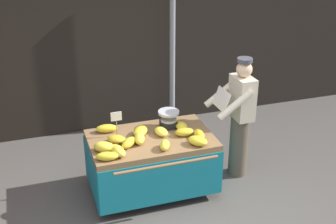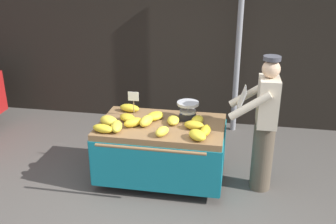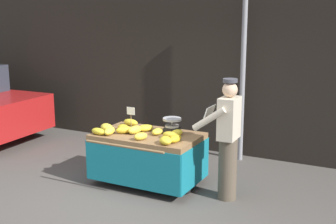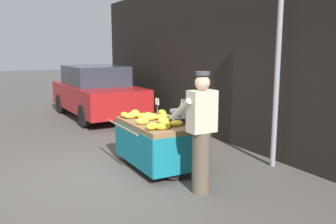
# 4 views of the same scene
# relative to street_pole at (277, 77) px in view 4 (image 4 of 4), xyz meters

# --- Properties ---
(ground_plane) EXTENTS (60.00, 60.00, 0.00)m
(ground_plane) POSITION_rel_street_pole_xyz_m (-0.85, -2.50, -1.54)
(ground_plane) COLOR #514C47
(back_wall) EXTENTS (16.00, 0.24, 3.64)m
(back_wall) POSITION_rel_street_pole_xyz_m (-0.85, 0.38, 0.28)
(back_wall) COLOR black
(back_wall) RESTS_ON ground
(street_pole) EXTENTS (0.09, 0.09, 3.09)m
(street_pole) POSITION_rel_street_pole_xyz_m (0.00, 0.00, 0.00)
(street_pole) COLOR gray
(street_pole) RESTS_ON ground
(banana_cart) EXTENTS (1.59, 1.18, 0.80)m
(banana_cart) POSITION_rel_street_pole_xyz_m (-0.88, -1.78, -0.97)
(banana_cart) COLOR olive
(banana_cart) RESTS_ON ground
(weighing_scale) EXTENTS (0.28, 0.28, 0.24)m
(weighing_scale) POSITION_rel_street_pole_xyz_m (-0.58, -1.57, -0.63)
(weighing_scale) COLOR black
(weighing_scale) RESTS_ON banana_cart
(price_sign) EXTENTS (0.14, 0.01, 0.34)m
(price_sign) POSITION_rel_street_pole_xyz_m (-1.28, -1.60, -0.50)
(price_sign) COLOR #997A51
(price_sign) RESTS_ON banana_cart
(banana_bunch_0) EXTENTS (0.18, 0.28, 0.12)m
(banana_bunch_0) POSITION_rel_street_pole_xyz_m (-1.06, -1.86, -0.68)
(banana_bunch_0) COLOR yellow
(banana_bunch_0) RESTS_ON banana_cart
(banana_bunch_1) EXTENTS (0.32, 0.29, 0.12)m
(banana_bunch_1) POSITION_rel_street_pole_xyz_m (-1.51, -1.94, -0.69)
(banana_bunch_1) COLOR yellow
(banana_bunch_1) RESTS_ON banana_cart
(banana_bunch_2) EXTENTS (0.30, 0.19, 0.10)m
(banana_bunch_2) POSITION_rel_street_pole_xyz_m (-1.39, -1.45, -0.69)
(banana_bunch_2) COLOR yellow
(banana_bunch_2) RESTS_ON banana_cart
(banana_bunch_3) EXTENTS (0.20, 0.24, 0.11)m
(banana_bunch_3) POSITION_rel_street_pole_xyz_m (-0.81, -2.11, -0.69)
(banana_bunch_3) COLOR yellow
(banana_bunch_3) RESTS_ON banana_cart
(banana_bunch_4) EXTENTS (0.27, 0.27, 0.11)m
(banana_bunch_4) POSITION_rel_street_pole_xyz_m (-1.21, -1.92, -0.69)
(banana_bunch_4) COLOR gold
(banana_bunch_4) RESTS_ON banana_cart
(banana_bunch_5) EXTENTS (0.18, 0.27, 0.09)m
(banana_bunch_5) POSITION_rel_street_pole_xyz_m (-0.74, -1.74, -0.70)
(banana_bunch_5) COLOR yellow
(banana_bunch_5) RESTS_ON banana_cart
(banana_bunch_6) EXTENTS (0.29, 0.31, 0.10)m
(banana_bunch_6) POSITION_rel_street_pole_xyz_m (-0.99, -1.66, -0.69)
(banana_bunch_6) COLOR yellow
(banana_bunch_6) RESTS_ON banana_cart
(banana_bunch_7) EXTENTS (0.20, 0.31, 0.11)m
(banana_bunch_7) POSITION_rel_street_pole_xyz_m (-1.38, -2.07, -0.69)
(banana_bunch_7) COLOR yellow
(banana_bunch_7) RESTS_ON banana_cart
(banana_bunch_8) EXTENTS (0.16, 0.24, 0.10)m
(banana_bunch_8) POSITION_rel_street_pole_xyz_m (-0.44, -1.69, -0.70)
(banana_bunch_8) COLOR yellow
(banana_bunch_8) RESTS_ON banana_cart
(banana_bunch_9) EXTENTS (0.15, 0.26, 0.11)m
(banana_bunch_9) POSITION_rel_street_pole_xyz_m (-0.31, -1.99, -0.69)
(banana_bunch_9) COLOR gold
(banana_bunch_9) RESTS_ON banana_cart
(banana_bunch_10) EXTENTS (0.29, 0.19, 0.10)m
(banana_bunch_10) POSITION_rel_street_pole_xyz_m (-1.52, -2.15, -0.70)
(banana_bunch_10) COLOR yellow
(banana_bunch_10) RESTS_ON banana_cart
(banana_bunch_11) EXTENTS (0.29, 0.30, 0.11)m
(banana_bunch_11) POSITION_rel_street_pole_xyz_m (-0.39, -2.14, -0.69)
(banana_bunch_11) COLOR yellow
(banana_bunch_11) RESTS_ON banana_cart
(banana_bunch_12) EXTENTS (0.28, 0.27, 0.09)m
(banana_bunch_12) POSITION_rel_street_pole_xyz_m (-1.33, -1.77, -0.70)
(banana_bunch_12) COLOR gold
(banana_bunch_12) RESTS_ON banana_cart
(banana_bunch_13) EXTENTS (0.26, 0.17, 0.11)m
(banana_bunch_13) POSITION_rel_street_pole_xyz_m (-0.46, -1.86, -0.69)
(banana_bunch_13) COLOR gold
(banana_bunch_13) RESTS_ON banana_cart
(vendor_person) EXTENTS (0.59, 0.52, 1.71)m
(vendor_person) POSITION_rel_street_pole_xyz_m (0.37, -1.75, -0.67)
(vendor_person) COLOR brown
(vendor_person) RESTS_ON ground
(parked_car) EXTENTS (3.96, 1.84, 1.51)m
(parked_car) POSITION_rel_street_pole_xyz_m (-5.88, -1.31, -0.79)
(parked_car) COLOR #A51919
(parked_car) RESTS_ON ground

